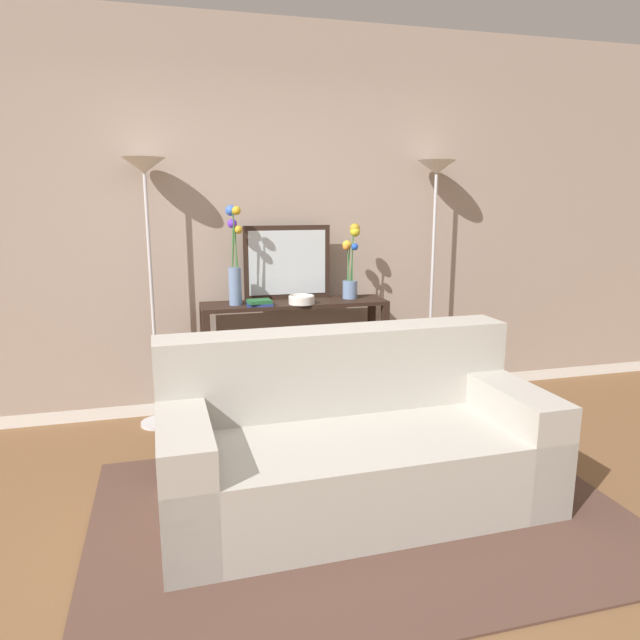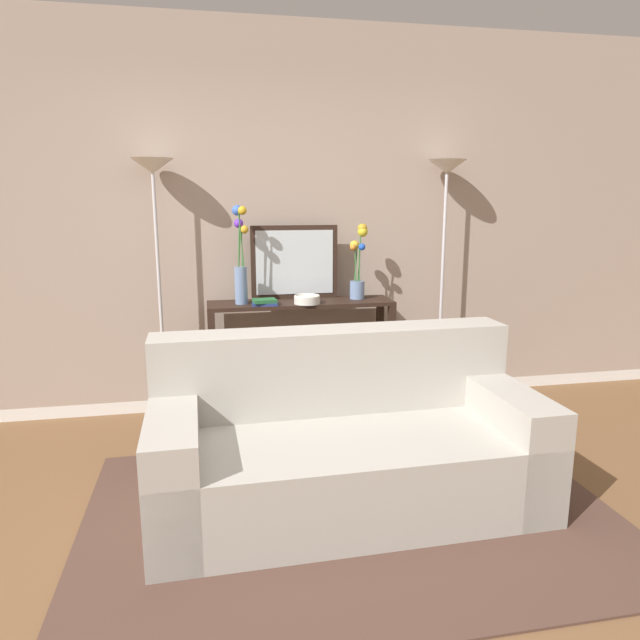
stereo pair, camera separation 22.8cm
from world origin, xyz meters
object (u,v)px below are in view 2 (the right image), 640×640
at_px(wall_mirror, 295,262).
at_px(fruit_bowl, 307,299).
at_px(floor_lamp_right, 445,215).
at_px(book_row_under_console, 253,410).
at_px(couch, 344,445).
at_px(vase_tall_flowers, 241,262).
at_px(book_stack, 265,302).
at_px(vase_short_flowers, 358,265).
at_px(floor_lamp_left, 155,218).
at_px(console_table, 301,338).

distance_m(wall_mirror, fruit_bowl, 0.34).
distance_m(floor_lamp_right, book_row_under_console, 2.03).
relative_size(couch, vase_tall_flowers, 2.91).
distance_m(fruit_bowl, book_stack, 0.30).
xyz_separation_m(vase_tall_flowers, vase_short_flowers, (0.86, 0.05, -0.05)).
xyz_separation_m(floor_lamp_left, wall_mirror, (0.96, 0.07, -0.32)).
distance_m(couch, book_row_under_console, 1.37).
bearing_deg(vase_short_flowers, book_stack, -169.43).
xyz_separation_m(console_table, floor_lamp_right, (1.10, 0.06, 0.88)).
relative_size(console_table, wall_mirror, 2.09).
xyz_separation_m(couch, book_row_under_console, (-0.38, 1.29, -0.26)).
relative_size(couch, vase_short_flowers, 3.62).
bearing_deg(wall_mirror, floor_lamp_left, -175.57).
relative_size(wall_mirror, fruit_bowl, 3.48).
bearing_deg(book_stack, couch, -76.45).
height_order(vase_tall_flowers, book_row_under_console, vase_tall_flowers).
bearing_deg(book_row_under_console, vase_short_flowers, 2.49).
height_order(couch, vase_tall_flowers, vase_tall_flowers).
distance_m(console_table, floor_lamp_left, 1.31).
relative_size(floor_lamp_left, book_stack, 9.71).
bearing_deg(fruit_bowl, book_stack, 179.77).
xyz_separation_m(console_table, fruit_bowl, (0.03, -0.10, 0.30)).
bearing_deg(floor_lamp_left, couch, -53.47).
height_order(vase_short_flowers, book_row_under_console, vase_short_flowers).
relative_size(fruit_bowl, book_stack, 0.97).
xyz_separation_m(wall_mirror, book_row_under_console, (-0.34, -0.14, -1.07)).
bearing_deg(wall_mirror, vase_short_flowers, -12.55).
relative_size(console_table, floor_lamp_right, 0.72).
xyz_separation_m(floor_lamp_right, vase_tall_flowers, (-1.53, -0.07, -0.31)).
distance_m(vase_tall_flowers, vase_short_flowers, 0.86).
xyz_separation_m(console_table, wall_mirror, (-0.02, 0.14, 0.54)).
bearing_deg(console_table, book_stack, -160.30).
relative_size(floor_lamp_left, vase_short_flowers, 3.36).
distance_m(vase_short_flowers, fruit_bowl, 0.48).
distance_m(floor_lamp_right, vase_tall_flowers, 1.56).
height_order(book_stack, book_row_under_console, book_stack).
bearing_deg(floor_lamp_right, wall_mirror, 176.21).
relative_size(couch, console_table, 1.49).
distance_m(console_table, fruit_bowl, 0.32).
relative_size(vase_tall_flowers, vase_short_flowers, 1.24).
bearing_deg(book_stack, vase_short_flowers, 10.57).
distance_m(couch, floor_lamp_right, 2.08).
relative_size(floor_lamp_right, book_row_under_console, 5.12).
bearing_deg(fruit_bowl, book_row_under_console, 165.83).
bearing_deg(vase_tall_flowers, book_stack, -28.71).
relative_size(wall_mirror, book_row_under_console, 1.76).
bearing_deg(console_table, couch, -89.24).
height_order(floor_lamp_right, book_stack, floor_lamp_right).
xyz_separation_m(fruit_bowl, book_stack, (-0.30, 0.00, -0.01)).
xyz_separation_m(couch, wall_mirror, (-0.04, 1.43, 0.81)).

